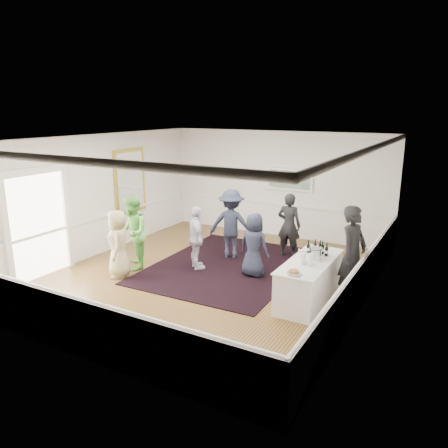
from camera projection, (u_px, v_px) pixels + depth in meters
The scene contains 23 objects.
floor at pixel (210, 276), 10.30m from camera, with size 8.00×8.00×0.00m, color brown.
ceiling at pixel (209, 138), 9.48m from camera, with size 7.00×8.00×0.02m, color white.
wall_left at pixel (96, 195), 11.55m from camera, with size 0.02×8.00×3.20m, color white.
wall_right at pixel (368, 230), 8.24m from camera, with size 0.02×8.00×3.20m, color white.
wall_back at pixel (277, 184), 13.26m from camera, with size 7.00×0.02×3.20m, color white.
wall_front at pixel (71, 263), 6.52m from camera, with size 7.00×0.02×3.20m, color white.
wainscoting at pixel (210, 256), 10.18m from camera, with size 7.00×8.00×1.00m, color white, non-canonical shape.
mirror at pixel (130, 181), 12.57m from camera, with size 0.05×1.25×1.85m.
doorway at pixel (37, 217), 9.97m from camera, with size 0.10×1.78×2.56m.
landscape_painting at pixel (289, 179), 12.98m from camera, with size 1.44×0.06×0.66m.
area_rug at pixel (228, 266), 10.94m from camera, with size 3.41×4.48×0.02m, color black.
serving_table at pixel (309, 281), 8.88m from camera, with size 0.82×2.14×0.87m.
bartender at pixel (353, 254), 8.76m from camera, with size 0.73×0.48×1.99m, color black.
guest_tan at pixel (118, 244), 10.10m from camera, with size 0.78×0.51×1.59m, color tan.
guest_green at pixel (132, 233), 10.57m from camera, with size 0.89×0.69×1.82m, color #5FB247.
guest_lilac at pixel (196, 238), 10.58m from camera, with size 0.92×0.38×1.57m, color silver.
guest_dark_a at pixel (231, 224), 11.36m from camera, with size 1.18×0.68×1.82m, color #202436.
guest_dark_b at pixel (289, 225), 11.45m from camera, with size 0.63×0.41×1.72m, color black.
guest_navy at pixel (254, 245), 10.15m from camera, with size 0.74×0.48×1.51m, color #202436.
wine_bottles at pixel (318, 247), 9.11m from camera, with size 0.46×0.24×0.31m.
juice_pitchers at pixel (305, 258), 8.59m from camera, with size 0.36×0.29×0.24m.
ice_bucket at pixel (316, 254), 8.83m from camera, with size 0.26×0.26×0.24m, color silver.
nut_bowl at pixel (294, 273), 8.03m from camera, with size 0.26×0.26×0.08m.
Camera 1 is at (5.01, -8.24, 3.84)m, focal length 35.00 mm.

